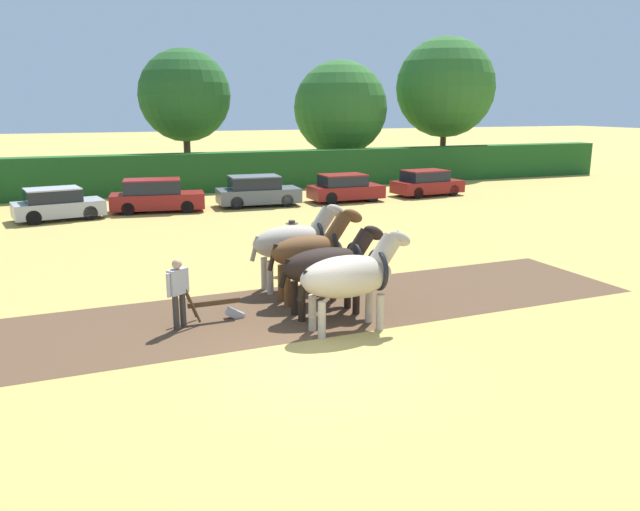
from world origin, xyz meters
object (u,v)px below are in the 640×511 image
(draft_horse_trail_left, at_px, (312,250))
(plow, at_px, (219,307))
(draft_horse_lead_right, at_px, (330,265))
(parked_car_center, at_px, (57,204))
(parked_car_center_right, at_px, (156,196))
(draft_horse_lead_left, at_px, (351,276))
(tree_center_right, at_px, (185,96))
(parked_car_far_right, at_px, (345,188))
(farmer_beside_team, at_px, (292,242))
(parked_car_end_right, at_px, (427,183))
(parked_car_right, at_px, (257,191))
(tree_far_right, at_px, (445,87))
(draft_horse_trail_right, at_px, (295,241))
(tree_right, at_px, (340,108))
(farmer_at_plow, at_px, (178,289))

(draft_horse_trail_left, bearing_deg, plow, -167.06)
(draft_horse_lead_right, distance_m, draft_horse_trail_left, 1.22)
(plow, bearing_deg, parked_car_center, 102.14)
(parked_car_center_right, bearing_deg, draft_horse_lead_left, -75.78)
(tree_center_right, relative_size, parked_car_far_right, 2.20)
(draft_horse_trail_left, distance_m, farmer_beside_team, 3.18)
(draft_horse_lead_left, xyz_separation_m, parked_car_center_right, (-2.07, 18.57, -0.53))
(draft_horse_lead_left, distance_m, parked_car_end_right, 22.88)
(draft_horse_lead_left, distance_m, farmer_beside_team, 5.58)
(draft_horse_lead_left, relative_size, parked_car_end_right, 0.70)
(farmer_beside_team, height_order, parked_car_right, farmer_beside_team)
(tree_far_right, distance_m, draft_horse_trail_left, 33.64)
(draft_horse_trail_right, bearing_deg, draft_horse_lead_right, -90.11)
(draft_horse_lead_left, height_order, parked_car_right, draft_horse_lead_left)
(tree_center_right, height_order, tree_right, tree_center_right)
(parked_car_right, bearing_deg, parked_car_end_right, 4.15)
(plow, height_order, farmer_beside_team, farmer_beside_team)
(farmer_at_plow, bearing_deg, tree_center_right, 134.76)
(plow, height_order, farmer_at_plow, farmer_at_plow)
(draft_horse_lead_right, height_order, parked_car_center_right, draft_horse_lead_right)
(draft_horse_trail_left, bearing_deg, parked_car_end_right, 49.65)
(parked_car_center, height_order, parked_car_end_right, parked_car_end_right)
(plow, height_order, parked_car_end_right, parked_car_end_right)
(tree_center_right, xyz_separation_m, draft_horse_trail_right, (-1.36, -25.35, -4.34))
(parked_car_center_right, distance_m, parked_car_end_right, 15.24)
(parked_car_right, bearing_deg, draft_horse_trail_left, -97.54)
(parked_car_end_right, bearing_deg, plow, -138.54)
(parked_car_center, bearing_deg, parked_car_center_right, -2.22)
(tree_right, height_order, parked_car_end_right, tree_right)
(parked_car_right, bearing_deg, parked_car_far_right, 0.90)
(draft_horse_trail_right, xyz_separation_m, parked_car_end_right, (13.25, 15.05, -0.65))
(tree_right, xyz_separation_m, parked_car_far_right, (-4.37, -10.89, -4.18))
(tree_far_right, distance_m, draft_horse_trail_right, 32.72)
(farmer_at_plow, height_order, parked_car_right, farmer_at_plow)
(tree_right, bearing_deg, tree_far_right, -4.15)
(tree_right, xyz_separation_m, draft_horse_lead_right, (-12.28, -28.02, -3.63))
(parked_car_far_right, bearing_deg, farmer_beside_team, -120.26)
(draft_horse_lead_right, height_order, plow, draft_horse_lead_right)
(tree_right, distance_m, draft_horse_lead_left, 31.90)
(draft_horse_lead_right, xyz_separation_m, plow, (-2.65, 0.55, -0.94))
(parked_car_right, xyz_separation_m, parked_car_far_right, (4.85, -0.20, -0.04))
(tree_center_right, height_order, parked_car_right, tree_center_right)
(tree_right, distance_m, draft_horse_trail_right, 28.62)
(draft_horse_lead_right, height_order, parked_car_center, draft_horse_lead_right)
(draft_horse_lead_left, xyz_separation_m, parked_car_center, (-6.54, 17.94, -0.59))
(parked_car_far_right, bearing_deg, parked_car_right, 177.45)
(draft_horse_lead_right, xyz_separation_m, parked_car_end_right, (13.20, 17.49, -0.55))
(tree_right, height_order, parked_car_center_right, tree_right)
(draft_horse_lead_right, distance_m, parked_car_center, 17.95)
(draft_horse_lead_left, relative_size, draft_horse_trail_right, 1.00)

